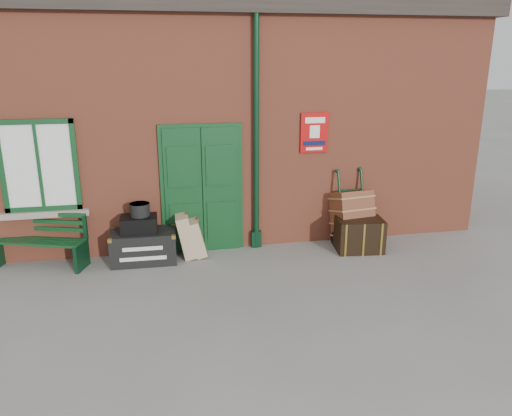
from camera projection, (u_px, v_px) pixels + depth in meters
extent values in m
plane|color=gray|center=(233.00, 283.00, 7.66)|extent=(80.00, 80.00, 0.00)
cube|color=#AE5238|center=(206.00, 123.00, 10.35)|extent=(10.00, 4.00, 4.00)
cube|color=#38302B|center=(203.00, 13.00, 9.72)|extent=(10.30, 4.30, 0.30)
cube|color=#103D1C|center=(202.00, 191.00, 8.65)|extent=(1.42, 0.12, 2.32)
cube|color=white|center=(39.00, 166.00, 7.99)|extent=(1.20, 0.08, 1.50)
cylinder|color=black|center=(256.00, 138.00, 8.52)|extent=(0.10, 0.10, 4.00)
cube|color=#B60E0D|center=(314.00, 133.00, 8.75)|extent=(0.50, 0.03, 0.70)
cube|color=#103D1C|center=(39.00, 241.00, 8.14)|extent=(1.52, 0.85, 0.04)
cube|color=#103D1C|center=(44.00, 221.00, 8.26)|extent=(1.41, 0.52, 0.39)
cube|color=black|center=(2.00, 252.00, 8.30)|extent=(0.20, 0.44, 0.44)
cube|color=black|center=(82.00, 256.00, 8.11)|extent=(0.20, 0.44, 0.44)
cube|color=black|center=(144.00, 247.00, 8.39)|extent=(1.09, 0.61, 0.54)
cube|color=black|center=(139.00, 224.00, 8.27)|extent=(0.60, 0.44, 0.27)
cylinder|color=black|center=(140.00, 210.00, 8.23)|extent=(0.33, 0.33, 0.21)
cube|color=tan|center=(186.00, 235.00, 8.60)|extent=(0.36, 0.54, 0.77)
cube|color=tan|center=(197.00, 237.00, 8.65)|extent=(0.34, 0.48, 0.66)
cube|color=black|center=(355.00, 246.00, 9.09)|extent=(0.58, 0.46, 0.05)
cylinder|color=black|center=(341.00, 210.00, 8.99)|extent=(0.10, 0.38, 1.35)
cylinder|color=black|center=(363.00, 207.00, 9.14)|extent=(0.10, 0.38, 1.35)
cylinder|color=black|center=(335.00, 239.00, 9.15)|extent=(0.09, 0.26, 0.25)
cylinder|color=black|center=(364.00, 235.00, 9.35)|extent=(0.09, 0.26, 0.25)
cube|color=brown|center=(352.00, 216.00, 9.09)|extent=(0.75, 0.80, 1.00)
cube|color=black|center=(359.00, 235.00, 8.86)|extent=(0.86, 0.62, 0.59)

